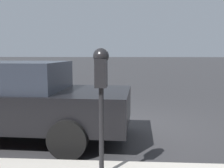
% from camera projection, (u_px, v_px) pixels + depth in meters
% --- Properties ---
extents(ground_plane, '(220.00, 220.00, 0.00)m').
position_uv_depth(ground_plane, '(118.00, 127.00, 5.92)').
color(ground_plane, '#2B2B2D').
extents(parking_meter, '(0.21, 0.19, 1.58)m').
position_uv_depth(parking_meter, '(101.00, 79.00, 3.13)').
color(parking_meter, black).
rests_on(parking_meter, sidewalk).
extents(car_black, '(2.15, 4.94, 1.51)m').
position_uv_depth(car_black, '(2.00, 98.00, 5.12)').
color(car_black, black).
rests_on(car_black, ground_plane).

